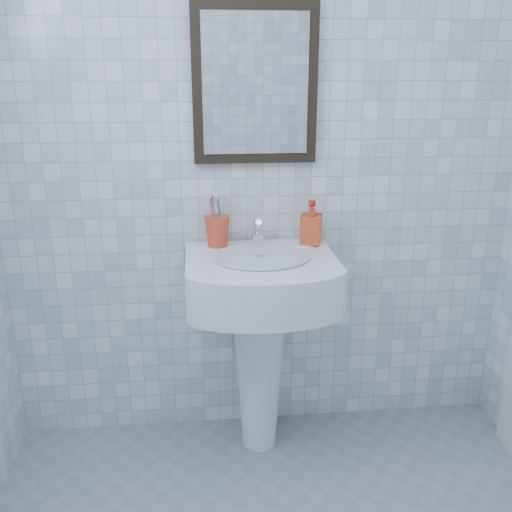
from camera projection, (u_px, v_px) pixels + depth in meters
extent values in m
cube|color=white|center=(263.00, 159.00, 2.37)|extent=(2.20, 0.02, 2.50)
cone|color=white|center=(259.00, 369.00, 2.47)|extent=(0.23, 0.23, 0.74)
cube|color=white|center=(261.00, 278.00, 2.28)|extent=(0.59, 0.42, 0.18)
cube|color=white|center=(256.00, 247.00, 2.41)|extent=(0.59, 0.11, 0.03)
cylinder|color=silver|center=(262.00, 257.00, 2.22)|extent=(0.37, 0.37, 0.01)
cylinder|color=silver|center=(257.00, 240.00, 2.37)|extent=(0.05, 0.05, 0.05)
cylinder|color=silver|center=(258.00, 226.00, 2.34)|extent=(0.03, 0.10, 0.08)
cylinder|color=silver|center=(257.00, 229.00, 2.38)|extent=(0.03, 0.05, 0.09)
imported|color=red|center=(311.00, 222.00, 2.38)|extent=(0.11, 0.11, 0.18)
cube|color=black|center=(255.00, 84.00, 2.26)|extent=(0.50, 0.04, 0.62)
cube|color=silver|center=(255.00, 85.00, 2.24)|extent=(0.42, 0.00, 0.54)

